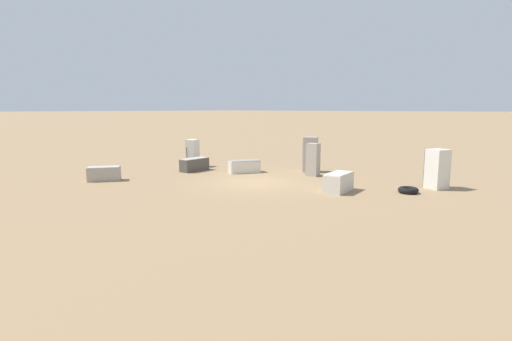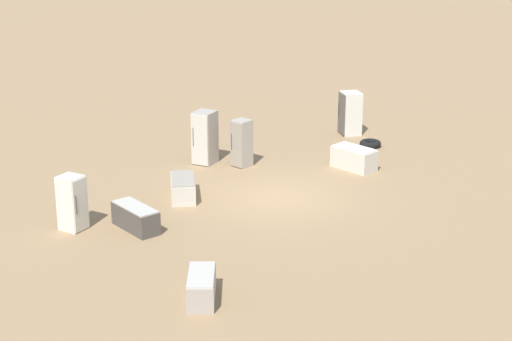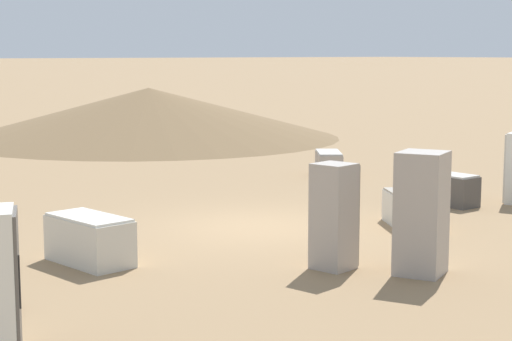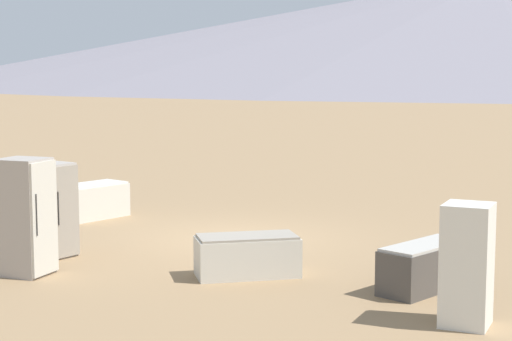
{
  "view_description": "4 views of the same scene",
  "coord_description": "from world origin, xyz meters",
  "views": [
    {
      "loc": [
        -13.87,
        -12.23,
        3.45
      ],
      "look_at": [
        -1.34,
        -1.17,
        0.85
      ],
      "focal_mm": 28.0,
      "sensor_mm": 36.0,
      "label": 1
    },
    {
      "loc": [
        -20.3,
        15.74,
        9.57
      ],
      "look_at": [
        -0.8,
        1.47,
        1.43
      ],
      "focal_mm": 60.0,
      "sensor_mm": 36.0,
      "label": 2
    },
    {
      "loc": [
        13.34,
        -9.82,
        3.41
      ],
      "look_at": [
        0.87,
        -0.66,
        1.28
      ],
      "focal_mm": 60.0,
      "sensor_mm": 36.0,
      "label": 3
    },
    {
      "loc": [
        10.89,
        12.6,
        3.36
      ],
      "look_at": [
        -0.7,
        -0.07,
        1.31
      ],
      "focal_mm": 60.0,
      "sensor_mm": 36.0,
      "label": 4
    }
  ],
  "objects": [
    {
      "name": "discarded_fridge_0",
      "position": [
        0.75,
        -3.94,
        0.39
      ],
      "size": [
        1.66,
        0.97,
        0.79
      ],
      "rotation": [
        0.0,
        0.0,
        1.71
      ],
      "color": "beige",
      "rests_on": "ground_plane"
    },
    {
      "name": "ground_plane",
      "position": [
        0.0,
        0.0,
        0.0
      ],
      "size": [
        1000.0,
        1000.0,
        0.0
      ],
      "primitive_type": "plane",
      "color": "#937551"
    },
    {
      "name": "discarded_fridge_2",
      "position": [
        4.14,
        -6.81,
        0.86
      ],
      "size": [
        0.99,
        0.99,
        1.71
      ],
      "rotation": [
        0.0,
        0.0,
        5.9
      ],
      "color": "silver",
      "rests_on": "ground_plane"
    },
    {
      "name": "discarded_fridge_4",
      "position": [
        -4.51,
        5.81,
        0.34
      ],
      "size": [
        1.6,
        1.4,
        0.69
      ],
      "rotation": [
        0.0,
        0.0,
        4.09
      ],
      "color": "#A89E93",
      "rests_on": "ground_plane"
    },
    {
      "name": "discarded_fridge_3",
      "position": [
        4.4,
        -0.07,
        0.96
      ],
      "size": [
        0.96,
        1.0,
        1.91
      ],
      "rotation": [
        0.0,
        0.0,
        0.46
      ],
      "color": "#A89E93",
      "rests_on": "ground_plane"
    },
    {
      "name": "discarded_fridge_1",
      "position": [
        3.35,
        -0.94,
        0.84
      ],
      "size": [
        0.68,
        0.7,
        1.69
      ],
      "rotation": [
        0.0,
        0.0,
        0.21
      ],
      "color": "#A89E93",
      "rests_on": "ground_plane"
    },
    {
      "name": "discarded_fridge_5",
      "position": [
        0.38,
        4.94,
        0.36
      ],
      "size": [
        1.72,
        0.73,
        0.72
      ],
      "rotation": [
        0.0,
        0.0,
        4.77
      ],
      "color": "#4C4742",
      "rests_on": "ground_plane"
    },
    {
      "name": "discarded_fridge_6",
      "position": [
        1.46,
        6.4,
        0.81
      ],
      "size": [
        0.87,
        0.82,
        1.62
      ],
      "rotation": [
        0.0,
        0.0,
        1.97
      ],
      "color": "silver",
      "rests_on": "ground_plane"
    },
    {
      "name": "discarded_fridge_7",
      "position": [
        1.8,
        2.46,
        0.34
      ],
      "size": [
        1.81,
        1.48,
        0.67
      ],
      "rotation": [
        0.0,
        0.0,
        4.19
      ],
      "color": "beige",
      "rests_on": "ground_plane"
    },
    {
      "name": "scrap_tire",
      "position": [
        2.37,
        -6.27,
        0.12
      ],
      "size": [
        0.82,
        0.82,
        0.24
      ],
      "color": "black",
      "rests_on": "ground_plane"
    }
  ]
}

